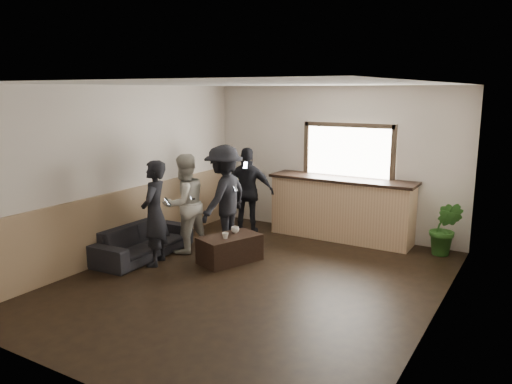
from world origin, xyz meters
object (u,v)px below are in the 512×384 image
Objects in this scene: cup_b at (225,236)px; person_c at (224,197)px; bar_counter at (342,205)px; potted_plant at (445,229)px; coffee_table at (230,249)px; person_a at (155,213)px; cup_a at (235,230)px; sofa at (143,240)px; person_d at (248,192)px; person_b at (184,204)px.

person_c is (-0.52, 0.74, 0.43)m from cup_b.
bar_counter is 2.90× the size of potted_plant.
coffee_table is 1.32m from person_a.
sofa is at bearing -153.16° from cup_a.
cup_b is at bearing 88.98° from person_d.
person_c reaches higher than person_a.
cup_b is 1.75m from person_d.
person_d is at bearing -169.57° from potted_plant.
coffee_table is 1.03m from person_c.
sofa is 1.10× the size of person_b.
person_c is (0.44, 0.54, 0.06)m from person_b.
person_c reaches higher than cup_a.
person_b is 0.93× the size of person_c.
person_b reaches higher than person_a.
person_a is 0.92× the size of person_c.
sofa is 1.56m from cup_a.
cup_a is 1.33m from person_a.
bar_counter reaches higher than person_d.
potted_plant is at bearing 134.28° from person_b.
person_b is at bearing 53.85° from person_d.
bar_counter is 20.69× the size of cup_a.
cup_a is at bearing 115.22° from person_b.
cup_b is 0.06× the size of person_c.
sofa is 1.98× the size of potted_plant.
person_d is at bearing 109.76° from cup_b.
person_d reaches higher than sofa.
sofa is 0.75m from person_a.
sofa is 1.54m from person_c.
person_c is 1.08× the size of person_d.
coffee_table is 0.58× the size of person_b.
bar_counter reaches higher than cup_b.
coffee_table is 0.33m from cup_a.
potted_plant reaches higher than sofa.
sofa is 1.47m from cup_b.
person_a is (-0.92, -0.88, 0.35)m from cup_a.
person_a is (-0.97, -0.54, 0.36)m from cup_b.
cup_b is at bearing -82.24° from coffee_table.
coffee_table is 1.68m from person_d.
bar_counter is at bearing -177.81° from person_d.
person_a reaches higher than sofa.
person_d is at bearing 147.07° from person_a.
bar_counter is 2.90m from person_b.
cup_b is 1.05m from person_b.
potted_plant reaches higher than cup_a.
potted_plant is at bearing 111.17° from person_c.
person_a is 2.18m from person_d.
potted_plant is (2.93, 1.90, -0.02)m from cup_a.
person_a is at bearing -144.09° from potted_plant.
sofa is 1.10× the size of person_d.
cup_b is at bearing -114.21° from bar_counter.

